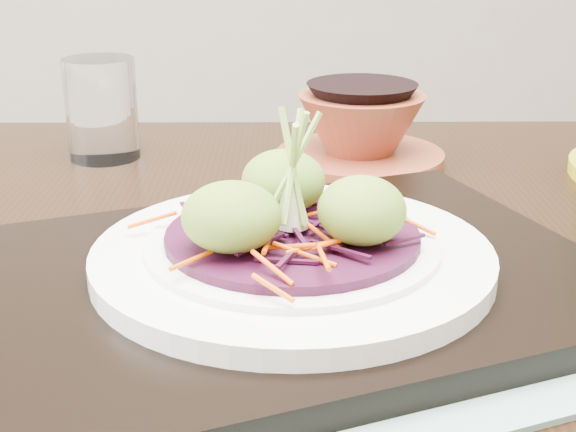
{
  "coord_description": "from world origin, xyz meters",
  "views": [
    {
      "loc": [
        -0.12,
        -0.54,
        0.98
      ],
      "look_at": [
        -0.05,
        -0.06,
        0.8
      ],
      "focal_mm": 50.0,
      "sensor_mm": 36.0,
      "label": 1
    }
  ],
  "objects": [
    {
      "name": "water_glass",
      "position": [
        -0.2,
        0.26,
        0.8
      ],
      "size": [
        0.09,
        0.09,
        0.1
      ],
      "primitive_type": "cylinder",
      "rotation": [
        0.0,
        0.0,
        -0.27
      ],
      "color": "white",
      "rests_on": "dining_table"
    },
    {
      "name": "serving_tray",
      "position": [
        -0.05,
        -0.08,
        0.76
      ],
      "size": [
        0.45,
        0.38,
        0.02
      ],
      "primitive_type": "cube",
      "rotation": [
        0.0,
        0.0,
        0.24
      ],
      "color": "black",
      "rests_on": "placemat"
    },
    {
      "name": "placemat",
      "position": [
        -0.05,
        -0.08,
        0.75
      ],
      "size": [
        0.52,
        0.45,
        0.0
      ],
      "primitive_type": "cube",
      "rotation": [
        0.0,
        0.0,
        0.24
      ],
      "color": "#799C93",
      "rests_on": "dining_table"
    },
    {
      "name": "carrot_julienne",
      "position": [
        -0.05,
        -0.08,
        0.8
      ],
      "size": [
        0.2,
        0.2,
        0.01
      ],
      "primitive_type": null,
      "color": "#DC4903",
      "rests_on": "cabbage_bed"
    },
    {
      "name": "scallion_garnish",
      "position": [
        -0.05,
        -0.08,
        0.84
      ],
      "size": [
        0.06,
        0.06,
        0.09
      ],
      "primitive_type": null,
      "color": "#8CB548",
      "rests_on": "cabbage_bed"
    },
    {
      "name": "terracotta_bowl_set",
      "position": [
        0.06,
        0.21,
        0.78
      ],
      "size": [
        0.21,
        0.21,
        0.07
      ],
      "rotation": [
        0.0,
        0.0,
        -0.3
      ],
      "color": "maroon",
      "rests_on": "dining_table"
    },
    {
      "name": "white_plate",
      "position": [
        -0.05,
        -0.08,
        0.78
      ],
      "size": [
        0.26,
        0.26,
        0.02
      ],
      "color": "white",
      "rests_on": "serving_tray"
    },
    {
      "name": "guacamole_scoops",
      "position": [
        -0.05,
        -0.08,
        0.82
      ],
      "size": [
        0.14,
        0.12,
        0.04
      ],
      "color": "olive",
      "rests_on": "cabbage_bed"
    },
    {
      "name": "cabbage_bed",
      "position": [
        -0.05,
        -0.08,
        0.79
      ],
      "size": [
        0.16,
        0.16,
        0.01
      ],
      "primitive_type": "cylinder",
      "color": "#390B25",
      "rests_on": "white_plate"
    },
    {
      "name": "dining_table",
      "position": [
        -0.08,
        -0.01,
        0.65
      ],
      "size": [
        1.3,
        0.95,
        0.75
      ],
      "rotation": [
        0.0,
        0.0,
        -0.13
      ],
      "color": "black",
      "rests_on": "ground"
    }
  ]
}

